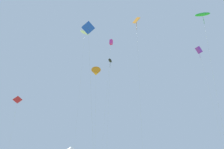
{
  "coord_description": "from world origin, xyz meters",
  "views": [
    {
      "loc": [
        0.97,
        -2.84,
        1.9
      ],
      "look_at": [
        0.0,
        32.0,
        15.5
      ],
      "focal_mm": 30.79,
      "sensor_mm": 36.0,
      "label": 1
    }
  ],
  "objects_px": {
    "kite_black_parafoil": "(110,61)",
    "kite_magenta_box": "(111,42)",
    "kite_white_parafoil": "(85,33)",
    "kite_orange_diamond": "(136,21)",
    "kite_orange_delta": "(96,73)",
    "kite_green_parafoil": "(202,15)",
    "kite_red_diamond": "(18,100)",
    "kite_purple_box": "(199,50)",
    "kite_blue_diamond": "(88,29)"
  },
  "relations": [
    {
      "from": "kite_black_parafoil",
      "to": "kite_magenta_box",
      "type": "xyz_separation_m",
      "value": [
        0.67,
        -9.54,
        1.79
      ]
    },
    {
      "from": "kite_white_parafoil",
      "to": "kite_orange_diamond",
      "type": "distance_m",
      "value": 16.61
    },
    {
      "from": "kite_orange_delta",
      "to": "kite_magenta_box",
      "type": "distance_m",
      "value": 11.41
    },
    {
      "from": "kite_green_parafoil",
      "to": "kite_white_parafoil",
      "type": "xyz_separation_m",
      "value": [
        -31.77,
        11.57,
        2.96
      ]
    },
    {
      "from": "kite_orange_diamond",
      "to": "kite_red_diamond",
      "type": "bearing_deg",
      "value": 169.55
    },
    {
      "from": "kite_black_parafoil",
      "to": "kite_red_diamond",
      "type": "xyz_separation_m",
      "value": [
        -26.34,
        -8.51,
        -16.21
      ]
    },
    {
      "from": "kite_white_parafoil",
      "to": "kite_red_diamond",
      "type": "relative_size",
      "value": 2.26
    },
    {
      "from": "kite_orange_delta",
      "to": "kite_orange_diamond",
      "type": "relative_size",
      "value": 0.63
    },
    {
      "from": "kite_orange_delta",
      "to": "kite_red_diamond",
      "type": "relative_size",
      "value": 1.47
    },
    {
      "from": "kite_purple_box",
      "to": "kite_green_parafoil",
      "type": "bearing_deg",
      "value": -79.18
    },
    {
      "from": "kite_purple_box",
      "to": "kite_blue_diamond",
      "type": "bearing_deg",
      "value": -160.49
    },
    {
      "from": "kite_magenta_box",
      "to": "kite_orange_diamond",
      "type": "xyz_separation_m",
      "value": [
        7.59,
        -5.35,
        3.74
      ]
    },
    {
      "from": "kite_red_diamond",
      "to": "kite_purple_box",
      "type": "distance_m",
      "value": 51.67
    },
    {
      "from": "kite_orange_delta",
      "to": "kite_orange_diamond",
      "type": "height_order",
      "value": "kite_orange_diamond"
    },
    {
      "from": "kite_black_parafoil",
      "to": "kite_green_parafoil",
      "type": "relative_size",
      "value": 0.93
    },
    {
      "from": "kite_orange_delta",
      "to": "kite_magenta_box",
      "type": "height_order",
      "value": "kite_magenta_box"
    },
    {
      "from": "kite_green_parafoil",
      "to": "kite_orange_diamond",
      "type": "relative_size",
      "value": 0.88
    },
    {
      "from": "kite_orange_delta",
      "to": "kite_blue_diamond",
      "type": "distance_m",
      "value": 17.3
    },
    {
      "from": "kite_purple_box",
      "to": "kite_blue_diamond",
      "type": "xyz_separation_m",
      "value": [
        -27.03,
        -9.58,
        0.41
      ]
    },
    {
      "from": "kite_white_parafoil",
      "to": "kite_red_diamond",
      "type": "xyz_separation_m",
      "value": [
        -18.7,
        1.6,
        -21.42
      ]
    },
    {
      "from": "kite_red_diamond",
      "to": "kite_green_parafoil",
      "type": "bearing_deg",
      "value": -14.63
    },
    {
      "from": "kite_red_diamond",
      "to": "kite_orange_diamond",
      "type": "height_order",
      "value": "kite_orange_diamond"
    },
    {
      "from": "kite_white_parafoil",
      "to": "kite_red_diamond",
      "type": "bearing_deg",
      "value": 175.11
    },
    {
      "from": "kite_purple_box",
      "to": "kite_blue_diamond",
      "type": "distance_m",
      "value": 28.68
    },
    {
      "from": "kite_red_diamond",
      "to": "kite_blue_diamond",
      "type": "relative_size",
      "value": 0.6
    },
    {
      "from": "kite_blue_diamond",
      "to": "kite_green_parafoil",
      "type": "bearing_deg",
      "value": 11.76
    },
    {
      "from": "kite_blue_diamond",
      "to": "kite_orange_diamond",
      "type": "xyz_separation_m",
      "value": [
        11.89,
        12.57,
        10.97
      ]
    },
    {
      "from": "kite_blue_diamond",
      "to": "kite_orange_diamond",
      "type": "height_order",
      "value": "kite_orange_diamond"
    },
    {
      "from": "kite_blue_diamond",
      "to": "kite_purple_box",
      "type": "bearing_deg",
      "value": 19.51
    },
    {
      "from": "kite_orange_delta",
      "to": "kite_red_diamond",
      "type": "bearing_deg",
      "value": 175.05
    },
    {
      "from": "kite_green_parafoil",
      "to": "kite_red_diamond",
      "type": "height_order",
      "value": "kite_green_parafoil"
    },
    {
      "from": "kite_black_parafoil",
      "to": "kite_blue_diamond",
      "type": "relative_size",
      "value": 1.16
    },
    {
      "from": "kite_green_parafoil",
      "to": "kite_white_parafoil",
      "type": "height_order",
      "value": "kite_white_parafoil"
    },
    {
      "from": "kite_purple_box",
      "to": "kite_orange_diamond",
      "type": "bearing_deg",
      "value": 168.82
    },
    {
      "from": "kite_white_parafoil",
      "to": "kite_orange_delta",
      "type": "bearing_deg",
      "value": -5.21
    },
    {
      "from": "kite_white_parafoil",
      "to": "kite_blue_diamond",
      "type": "height_order",
      "value": "kite_white_parafoil"
    },
    {
      "from": "kite_green_parafoil",
      "to": "kite_white_parafoil",
      "type": "relative_size",
      "value": 0.92
    },
    {
      "from": "kite_black_parafoil",
      "to": "kite_purple_box",
      "type": "bearing_deg",
      "value": -37.38
    },
    {
      "from": "kite_blue_diamond",
      "to": "kite_orange_diamond",
      "type": "distance_m",
      "value": 20.49
    },
    {
      "from": "kite_black_parafoil",
      "to": "kite_white_parafoil",
      "type": "distance_m",
      "value": 13.7
    },
    {
      "from": "kite_magenta_box",
      "to": "kite_orange_diamond",
      "type": "height_order",
      "value": "kite_orange_diamond"
    },
    {
      "from": "kite_black_parafoil",
      "to": "kite_orange_diamond",
      "type": "height_order",
      "value": "kite_orange_diamond"
    },
    {
      "from": "kite_white_parafoil",
      "to": "kite_purple_box",
      "type": "xyz_separation_m",
      "value": [
        31.04,
        -7.77,
        -11.05
      ]
    },
    {
      "from": "kite_red_diamond",
      "to": "kite_white_parafoil",
      "type": "bearing_deg",
      "value": -4.89
    },
    {
      "from": "kite_green_parafoil",
      "to": "kite_red_diamond",
      "type": "bearing_deg",
      "value": 165.37
    },
    {
      "from": "kite_blue_diamond",
      "to": "kite_orange_diamond",
      "type": "relative_size",
      "value": 0.71
    },
    {
      "from": "kite_green_parafoil",
      "to": "kite_blue_diamond",
      "type": "distance_m",
      "value": 29.37
    },
    {
      "from": "kite_magenta_box",
      "to": "kite_red_diamond",
      "type": "height_order",
      "value": "kite_magenta_box"
    },
    {
      "from": "kite_red_diamond",
      "to": "kite_orange_delta",
      "type": "bearing_deg",
      "value": -4.95
    },
    {
      "from": "kite_black_parafoil",
      "to": "kite_purple_box",
      "type": "relative_size",
      "value": 1.2
    }
  ]
}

